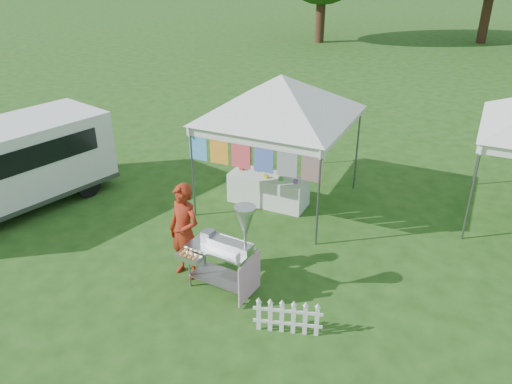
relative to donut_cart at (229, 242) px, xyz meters
The scene contains 7 objects.
ground 1.17m from the donut_cart, behind, with size 120.00×120.00×0.00m, color #204714.
canopy_main 4.06m from the donut_cart, 99.34° to the left, with size 4.24×4.24×3.45m.
donut_cart is the anchor object (origin of this frame).
vendor 0.97m from the donut_cart, behind, with size 0.66×0.43×1.81m, color maroon.
cargo_van 5.96m from the donut_cart, behind, with size 2.92×4.94×1.92m.
picket_fence 1.57m from the donut_cart, 22.38° to the right, with size 1.04×0.33×0.56m.
display_table 3.48m from the donut_cart, 102.91° to the left, with size 1.80×0.70×0.70m, color white.
Camera 1 is at (3.99, -6.17, 5.47)m, focal length 35.00 mm.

